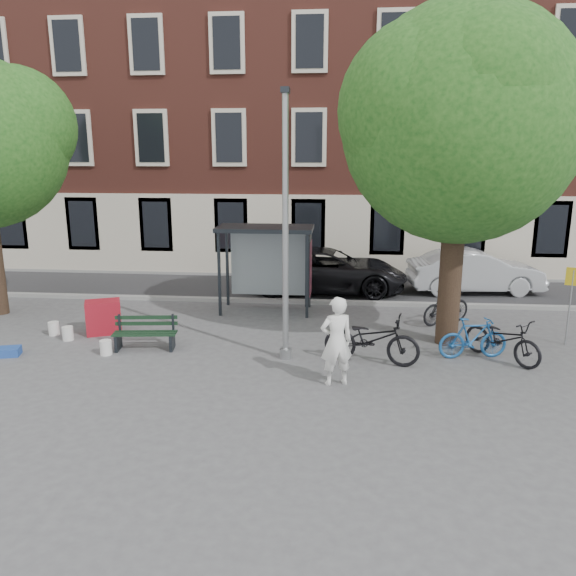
# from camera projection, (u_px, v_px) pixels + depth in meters

# --- Properties ---
(ground) EXTENTS (90.00, 90.00, 0.00)m
(ground) POSITION_uv_depth(u_px,v_px,m) (286.00, 358.00, 13.34)
(ground) COLOR #4C4C4F
(ground) RESTS_ON ground
(road) EXTENTS (40.00, 4.00, 0.01)m
(road) POSITION_uv_depth(u_px,v_px,m) (305.00, 289.00, 20.11)
(road) COLOR #28282B
(road) RESTS_ON ground
(curb_near) EXTENTS (40.00, 0.25, 0.12)m
(curb_near) POSITION_uv_depth(u_px,v_px,m) (301.00, 302.00, 18.17)
(curb_near) COLOR gray
(curb_near) RESTS_ON ground
(curb_far) EXTENTS (40.00, 0.25, 0.12)m
(curb_far) POSITION_uv_depth(u_px,v_px,m) (308.00, 275.00, 22.04)
(curb_far) COLOR gray
(curb_far) RESTS_ON ground
(building_row) EXTENTS (30.00, 8.00, 14.00)m
(building_row) POSITION_uv_depth(u_px,v_px,m) (315.00, 99.00, 24.28)
(building_row) COLOR brown
(building_row) RESTS_ON ground
(lamppost) EXTENTS (0.28, 0.35, 6.11)m
(lamppost) POSITION_uv_depth(u_px,v_px,m) (285.00, 242.00, 12.69)
(lamppost) COLOR #9EA0A3
(lamppost) RESTS_ON ground
(tree_right) EXTENTS (5.76, 5.60, 8.20)m
(tree_right) POSITION_uv_depth(u_px,v_px,m) (463.00, 115.00, 13.00)
(tree_right) COLOR black
(tree_right) RESTS_ON ground
(bus_shelter) EXTENTS (2.85, 1.45, 2.62)m
(bus_shelter) POSITION_uv_depth(u_px,v_px,m) (279.00, 249.00, 16.92)
(bus_shelter) COLOR #1E2328
(bus_shelter) RESTS_ON ground
(painter) EXTENTS (0.81, 0.66, 1.90)m
(painter) POSITION_uv_depth(u_px,v_px,m) (336.00, 341.00, 11.62)
(painter) COLOR white
(painter) RESTS_ON ground
(bench) EXTENTS (1.60, 0.68, 0.80)m
(bench) POSITION_uv_depth(u_px,v_px,m) (145.00, 335.00, 13.90)
(bench) COLOR #1E2328
(bench) RESTS_ON ground
(bike_a) EXTENTS (2.34, 1.26, 1.17)m
(bike_a) POSITION_uv_depth(u_px,v_px,m) (371.00, 339.00, 12.91)
(bike_a) COLOR black
(bike_a) RESTS_ON ground
(bike_b) EXTENTS (1.72, 0.76, 1.00)m
(bike_b) POSITION_uv_depth(u_px,v_px,m) (473.00, 338.00, 13.23)
(bike_b) COLOR #1A5193
(bike_b) RESTS_ON ground
(bike_c) EXTENTS (1.84, 1.96, 1.05)m
(bike_c) POSITION_uv_depth(u_px,v_px,m) (502.00, 339.00, 13.09)
(bike_c) COLOR black
(bike_c) RESTS_ON ground
(bike_d) EXTENTS (1.66, 1.33, 1.01)m
(bike_d) POSITION_uv_depth(u_px,v_px,m) (446.00, 307.00, 15.89)
(bike_d) COLOR black
(bike_d) RESTS_ON ground
(car_dark) EXTENTS (5.45, 2.52, 1.51)m
(car_dark) POSITION_uv_depth(u_px,v_px,m) (328.00, 270.00, 19.62)
(car_dark) COLOR black
(car_dark) RESTS_ON ground
(car_silver) EXTENTS (4.67, 2.03, 1.49)m
(car_silver) POSITION_uv_depth(u_px,v_px,m) (475.00, 271.00, 19.47)
(car_silver) COLOR #B4B8BD
(car_silver) RESTS_ON ground
(red_stand) EXTENTS (1.06, 0.90, 0.90)m
(red_stand) POSITION_uv_depth(u_px,v_px,m) (104.00, 317.00, 15.09)
(red_stand) COLOR maroon
(red_stand) RESTS_ON ground
(blue_crate) EXTENTS (0.64, 0.53, 0.20)m
(blue_crate) POSITION_uv_depth(u_px,v_px,m) (8.00, 352.00, 13.48)
(blue_crate) COLOR #21469B
(blue_crate) RESTS_ON ground
(bucket_a) EXTENTS (0.31, 0.31, 0.36)m
(bucket_a) POSITION_uv_depth(u_px,v_px,m) (54.00, 329.00, 14.99)
(bucket_a) COLOR silver
(bucket_a) RESTS_ON ground
(bucket_b) EXTENTS (0.29, 0.29, 0.36)m
(bucket_b) POSITION_uv_depth(u_px,v_px,m) (106.00, 348.00, 13.53)
(bucket_b) COLOR white
(bucket_b) RESTS_ON ground
(bucket_c) EXTENTS (0.35, 0.35, 0.36)m
(bucket_c) POSITION_uv_depth(u_px,v_px,m) (68.00, 333.00, 14.58)
(bucket_c) COLOR silver
(bucket_c) RESTS_ON ground
(notice_sign) EXTENTS (0.34, 0.14, 2.00)m
(notice_sign) POSITION_uv_depth(u_px,v_px,m) (572.00, 289.00, 13.95)
(notice_sign) COLOR #9EA0A3
(notice_sign) RESTS_ON ground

